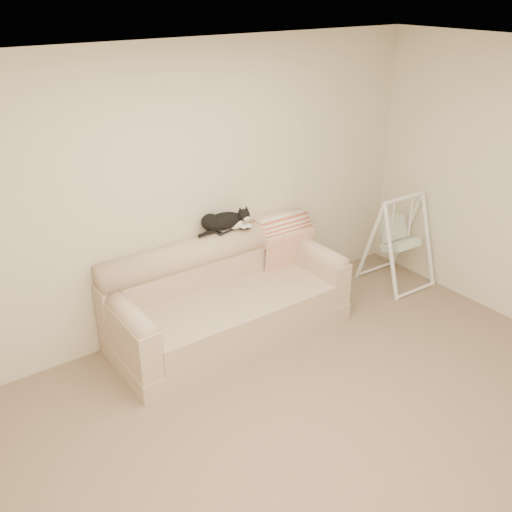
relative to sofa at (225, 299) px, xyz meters
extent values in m
plane|color=#7E6C59|center=(-0.09, -1.62, -0.35)|extent=(5.00, 5.00, 0.00)
cube|color=beige|center=(-0.09, 0.38, 0.95)|extent=(5.00, 0.04, 2.60)
cube|color=white|center=(-0.09, -1.62, 2.24)|extent=(5.00, 4.00, 0.02)
cube|color=tan|center=(0.00, -0.09, -0.26)|extent=(2.20, 0.90, 0.18)
cube|color=tan|center=(0.00, -0.20, -0.05)|extent=(1.80, 0.68, 0.24)
cube|color=tan|center=(0.00, 0.25, 0.08)|extent=(2.20, 0.22, 0.50)
cylinder|color=tan|center=(0.00, 0.25, 0.41)|extent=(2.16, 0.28, 0.28)
cube|color=tan|center=(-0.99, -0.09, 0.04)|extent=(0.20, 0.88, 0.42)
cylinder|color=tan|center=(-0.99, -0.09, 0.25)|extent=(0.18, 0.84, 0.18)
cube|color=tan|center=(0.99, -0.09, 0.04)|extent=(0.20, 0.88, 0.42)
cylinder|color=tan|center=(0.99, -0.09, 0.25)|extent=(0.18, 0.84, 0.18)
cube|color=black|center=(0.17, 0.23, 0.56)|extent=(0.19, 0.09, 0.02)
cube|color=gray|center=(0.17, 0.23, 0.57)|extent=(0.11, 0.06, 0.01)
cube|color=black|center=(0.34, 0.22, 0.56)|extent=(0.17, 0.12, 0.02)
ellipsoid|color=black|center=(0.17, 0.26, 0.65)|extent=(0.40, 0.24, 0.16)
ellipsoid|color=black|center=(0.04, 0.29, 0.66)|extent=(0.20, 0.19, 0.16)
ellipsoid|color=white|center=(0.27, 0.22, 0.61)|extent=(0.16, 0.12, 0.11)
ellipsoid|color=black|center=(0.35, 0.19, 0.69)|extent=(0.13, 0.14, 0.11)
ellipsoid|color=white|center=(0.35, 0.15, 0.67)|extent=(0.07, 0.06, 0.05)
sphere|color=#BF7272|center=(0.34, 0.13, 0.67)|extent=(0.01, 0.01, 0.01)
cone|color=black|center=(0.32, 0.21, 0.74)|extent=(0.05, 0.06, 0.06)
cone|color=black|center=(0.38, 0.20, 0.74)|extent=(0.06, 0.07, 0.06)
sphere|color=#A87320|center=(0.32, 0.16, 0.70)|extent=(0.02, 0.02, 0.02)
sphere|color=#A87320|center=(0.36, 0.15, 0.70)|extent=(0.02, 0.02, 0.02)
ellipsoid|color=white|center=(0.33, 0.17, 0.59)|extent=(0.08, 0.10, 0.03)
ellipsoid|color=white|center=(0.38, 0.16, 0.59)|extent=(0.08, 0.10, 0.03)
cylinder|color=black|center=(-0.02, 0.23, 0.59)|extent=(0.21, 0.07, 0.03)
cylinder|color=#C45434|center=(0.82, 0.25, 0.41)|extent=(0.56, 0.33, 0.33)
cube|color=#C45434|center=(0.82, 0.08, 0.21)|extent=(0.56, 0.09, 0.42)
cylinder|color=white|center=(1.78, -0.39, 0.14)|extent=(0.05, 0.35, 0.99)
cylinder|color=white|center=(1.78, -0.09, 0.14)|extent=(0.05, 0.35, 0.99)
cylinder|color=white|center=(2.34, -0.40, 0.14)|extent=(0.05, 0.35, 0.99)
cylinder|color=white|center=(2.35, -0.10, 0.14)|extent=(0.05, 0.35, 0.99)
cylinder|color=white|center=(2.06, -0.24, 0.62)|extent=(0.56, 0.06, 0.04)
cylinder|color=white|center=(2.05, -0.55, -0.33)|extent=(0.56, 0.05, 0.03)
cylinder|color=white|center=(2.07, 0.06, -0.33)|extent=(0.56, 0.05, 0.03)
cube|color=white|center=(2.06, -0.28, 0.10)|extent=(0.33, 0.30, 0.19)
cube|color=white|center=(2.06, -0.15, 0.26)|extent=(0.33, 0.16, 0.26)
cylinder|color=white|center=(1.92, -0.24, 0.39)|extent=(0.02, 0.02, 0.47)
cylinder|color=white|center=(2.20, -0.25, 0.39)|extent=(0.02, 0.02, 0.47)
camera|label=1|loc=(-2.41, -3.89, 2.66)|focal=40.00mm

